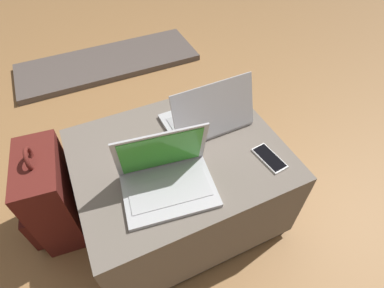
# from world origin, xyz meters

# --- Properties ---
(ground_plane) EXTENTS (14.00, 14.00, 0.00)m
(ground_plane) POSITION_xyz_m (0.00, 0.00, 0.00)
(ground_plane) COLOR #9E7042
(ottoman) EXTENTS (0.83, 0.67, 0.45)m
(ottoman) POSITION_xyz_m (0.00, 0.00, 0.23)
(ottoman) COLOR #3D3832
(ottoman) RESTS_ON ground_plane
(laptop_near) EXTENTS (0.35, 0.27, 0.24)m
(laptop_near) POSITION_xyz_m (-0.10, -0.12, 0.50)
(laptop_near) COLOR #B7B7BC
(laptop_near) RESTS_ON ottoman
(laptop_far) EXTENTS (0.36, 0.23, 0.23)m
(laptop_far) POSITION_xyz_m (0.18, 0.10, 0.50)
(laptop_far) COLOR #B7B7BC
(laptop_far) RESTS_ON ottoman
(cell_phone) EXTENTS (0.08, 0.15, 0.01)m
(cell_phone) POSITION_xyz_m (0.31, -0.18, 0.46)
(cell_phone) COLOR white
(cell_phone) RESTS_ON ottoman
(backpack) EXTENTS (0.25, 0.34, 0.54)m
(backpack) POSITION_xyz_m (-0.55, 0.18, 0.23)
(backpack) COLOR #5B1E19
(backpack) RESTS_ON ground_plane
(fireplace_hearth) EXTENTS (1.40, 0.50, 0.04)m
(fireplace_hearth) POSITION_xyz_m (0.00, 1.48, 0.02)
(fireplace_hearth) COLOR #564C47
(fireplace_hearth) RESTS_ON ground_plane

